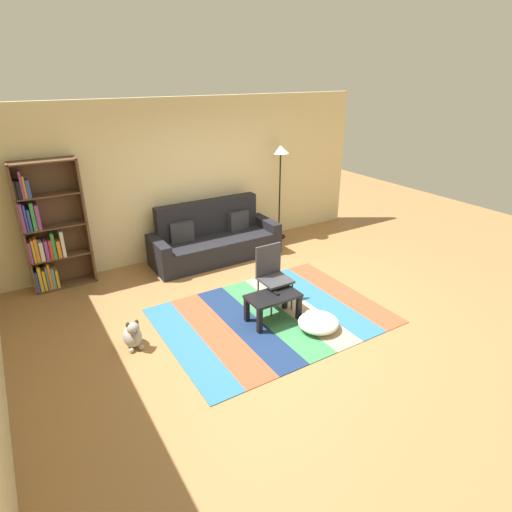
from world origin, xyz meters
TOP-DOWN VIEW (x-y plane):
  - ground_plane at (0.00, 0.00)m, footprint 14.00×14.00m
  - back_wall at (0.00, 2.55)m, footprint 6.80×0.10m
  - rug at (-0.16, -0.17)m, footprint 2.94×2.18m
  - couch at (0.06, 2.02)m, footprint 2.26×0.80m
  - bookshelf at (-2.50, 2.31)m, footprint 0.90×0.28m
  - coffee_table at (-0.20, -0.26)m, footprint 0.70×0.40m
  - pouf at (0.17, -0.75)m, footprint 0.53×0.52m
  - dog at (-1.97, 0.14)m, footprint 0.22×0.35m
  - standing_lamp at (1.61, 2.25)m, footprint 0.32×0.32m
  - tv_remote at (-0.16, -0.23)m, footprint 0.05×0.15m
  - folding_chair at (0.00, 0.09)m, footprint 0.40×0.40m

SIDE VIEW (x-z plane):
  - ground_plane at x=0.00m, z-range 0.00..0.00m
  - rug at x=-0.16m, z-range 0.00..0.01m
  - pouf at x=0.17m, z-range 0.01..0.20m
  - dog at x=-1.97m, z-range -0.04..0.36m
  - coffee_table at x=-0.20m, z-range 0.12..0.50m
  - couch at x=0.06m, z-range -0.16..0.84m
  - tv_remote at x=-0.16m, z-range 0.39..0.41m
  - folding_chair at x=0.00m, z-range 0.08..0.98m
  - bookshelf at x=-2.50m, z-range -0.09..1.85m
  - back_wall at x=0.00m, z-range 0.00..2.70m
  - standing_lamp at x=1.61m, z-range 0.61..2.42m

